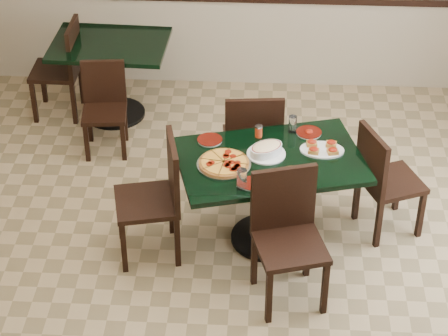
# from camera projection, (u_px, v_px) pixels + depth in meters

# --- Properties ---
(floor) EXTENTS (5.50, 5.50, 0.00)m
(floor) POSITION_uv_depth(u_px,v_px,m) (232.00, 266.00, 6.46)
(floor) COLOR #937A55
(floor) RESTS_ON ground
(room_shell) EXTENTS (5.50, 5.50, 5.50)m
(room_shell) POSITION_uv_depth(u_px,v_px,m) (367.00, 23.00, 7.15)
(room_shell) COLOR silver
(room_shell) RESTS_ON floor
(main_table) EXTENTS (1.49, 1.16, 0.75)m
(main_table) POSITION_uv_depth(u_px,v_px,m) (270.00, 179.00, 6.38)
(main_table) COLOR black
(main_table) RESTS_ON floor
(back_table) EXTENTS (1.06, 0.79, 0.75)m
(back_table) POSITION_uv_depth(u_px,v_px,m) (111.00, 65.00, 7.90)
(back_table) COLOR black
(back_table) RESTS_ON floor
(chair_far) EXTENTS (0.49, 0.49, 0.97)m
(chair_far) POSITION_uv_depth(u_px,v_px,m) (253.00, 138.00, 6.87)
(chair_far) COLOR black
(chair_far) RESTS_ON floor
(chair_near) EXTENTS (0.56, 0.56, 0.97)m
(chair_near) POSITION_uv_depth(u_px,v_px,m) (287.00, 229.00, 5.94)
(chair_near) COLOR black
(chair_near) RESTS_ON floor
(chair_right) EXTENTS (0.55, 0.55, 0.90)m
(chair_right) POSITION_uv_depth(u_px,v_px,m) (383.00, 176.00, 6.52)
(chair_right) COLOR black
(chair_right) RESTS_ON floor
(chair_left) EXTENTS (0.54, 0.54, 0.96)m
(chair_left) POSITION_uv_depth(u_px,v_px,m) (158.00, 192.00, 6.30)
(chair_left) COLOR black
(chair_left) RESTS_ON floor
(back_chair_near) EXTENTS (0.41, 0.41, 0.80)m
(back_chair_near) POSITION_uv_depth(u_px,v_px,m) (104.00, 103.00, 7.52)
(back_chair_near) COLOR black
(back_chair_near) RESTS_ON floor
(back_chair_left) EXTENTS (0.43, 0.43, 0.92)m
(back_chair_left) POSITION_uv_depth(u_px,v_px,m) (64.00, 64.00, 7.94)
(back_chair_left) COLOR black
(back_chair_left) RESTS_ON floor
(pepperoni_pizza) EXTENTS (0.39, 0.39, 0.04)m
(pepperoni_pizza) POSITION_uv_depth(u_px,v_px,m) (224.00, 163.00, 6.20)
(pepperoni_pizza) COLOR #B8B7BF
(pepperoni_pizza) RESTS_ON main_table
(lasagna_casserole) EXTENTS (0.30, 0.28, 0.09)m
(lasagna_casserole) POSITION_uv_depth(u_px,v_px,m) (266.00, 149.00, 6.29)
(lasagna_casserole) COLOR silver
(lasagna_casserole) RESTS_ON main_table
(bread_basket) EXTENTS (0.21, 0.15, 0.09)m
(bread_basket) POSITION_uv_depth(u_px,v_px,m) (295.00, 174.00, 6.06)
(bread_basket) COLOR brown
(bread_basket) RESTS_ON main_table
(bruschetta_platter) EXTENTS (0.33, 0.24, 0.05)m
(bruschetta_platter) POSITION_uv_depth(u_px,v_px,m) (322.00, 148.00, 6.35)
(bruschetta_platter) COLOR silver
(bruschetta_platter) RESTS_ON main_table
(side_plate_near) EXTENTS (0.17, 0.17, 0.02)m
(side_plate_near) POSITION_uv_depth(u_px,v_px,m) (252.00, 184.00, 6.02)
(side_plate_near) COLOR silver
(side_plate_near) RESTS_ON main_table
(side_plate_far_r) EXTENTS (0.19, 0.19, 0.03)m
(side_plate_far_r) POSITION_uv_depth(u_px,v_px,m) (309.00, 132.00, 6.55)
(side_plate_far_r) COLOR silver
(side_plate_far_r) RESTS_ON main_table
(side_plate_far_l) EXTENTS (0.19, 0.19, 0.02)m
(side_plate_far_l) POSITION_uv_depth(u_px,v_px,m) (210.00, 140.00, 6.47)
(side_plate_far_l) COLOR silver
(side_plate_far_l) RESTS_ON main_table
(napkin_setting) EXTENTS (0.16, 0.16, 0.01)m
(napkin_setting) POSITION_uv_depth(u_px,v_px,m) (264.00, 183.00, 6.03)
(napkin_setting) COLOR white
(napkin_setting) RESTS_ON main_table
(water_glass_a) EXTENTS (0.06, 0.06, 0.13)m
(water_glass_a) POSITION_uv_depth(u_px,v_px,m) (293.00, 124.00, 6.54)
(water_glass_a) COLOR white
(water_glass_a) RESTS_ON main_table
(water_glass_b) EXTENTS (0.07, 0.07, 0.15)m
(water_glass_b) POSITION_uv_depth(u_px,v_px,m) (242.00, 179.00, 5.95)
(water_glass_b) COLOR white
(water_glass_b) RESTS_ON main_table
(pepper_shaker) EXTENTS (0.06, 0.06, 0.10)m
(pepper_shaker) POSITION_uv_depth(u_px,v_px,m) (259.00, 131.00, 6.49)
(pepper_shaker) COLOR #B43413
(pepper_shaker) RESTS_ON main_table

